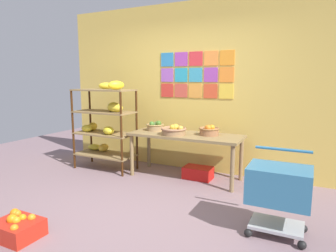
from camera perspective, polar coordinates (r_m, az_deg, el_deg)
The scene contains 10 objects.
ground at distance 3.67m, azimuth -6.68°, elevation -15.62°, with size 9.60×9.60×0.00m, color slate.
back_wall_with_art at distance 4.97m, azimuth 4.68°, elevation 7.36°, with size 4.80×0.07×2.76m.
banana_shelf_unit at distance 5.11m, azimuth -11.93°, elevation 1.13°, with size 1.03×0.56×1.50m.
display_table at distance 4.55m, azimuth 3.36°, elevation -2.53°, with size 1.73×0.66×0.69m.
fruit_basket_back_left at distance 4.46m, azimuth 7.94°, elevation -0.86°, with size 0.30×0.30×0.17m.
fruit_basket_centre at distance 4.46m, azimuth 1.16°, elevation -0.82°, with size 0.39×0.39×0.17m.
fruit_basket_back_right at distance 4.85m, azimuth -2.47°, elevation -0.03°, with size 0.29×0.29×0.16m.
produce_crate_under_table at distance 4.66m, azimuth 5.80°, elevation -8.95°, with size 0.44×0.28×0.18m, color red.
orange_crate_foreground at distance 3.37m, azimuth -26.99°, elevation -17.02°, with size 0.43×0.35×0.23m.
shopping_cart at distance 3.11m, azimuth 20.57°, elevation -11.05°, with size 0.58×0.47×0.83m.
Camera 1 is at (1.84, -2.78, 1.52)m, focal length 31.62 mm.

